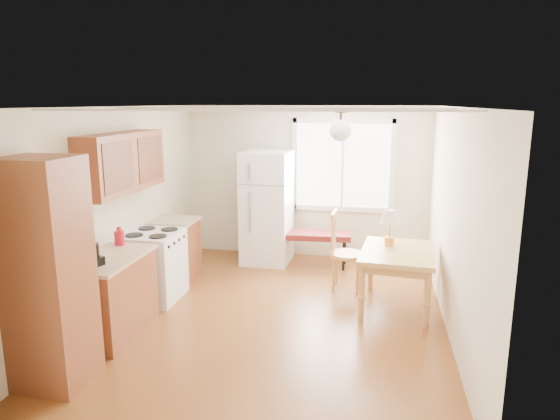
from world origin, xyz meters
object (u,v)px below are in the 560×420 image
(refrigerator, at_px, (267,208))
(bench, at_px, (313,236))
(chair, at_px, (340,245))
(dining_table, at_px, (398,258))

(refrigerator, relative_size, bench, 1.51)
(bench, relative_size, chair, 1.10)
(dining_table, xyz_separation_m, chair, (-0.76, 0.53, -0.02))
(bench, height_order, dining_table, dining_table)
(refrigerator, bearing_deg, bench, -1.79)
(refrigerator, distance_m, bench, 0.87)
(bench, xyz_separation_m, chair, (0.48, -0.90, 0.14))
(bench, height_order, chair, chair)
(bench, bearing_deg, refrigerator, 172.02)
(dining_table, distance_m, chair, 0.93)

